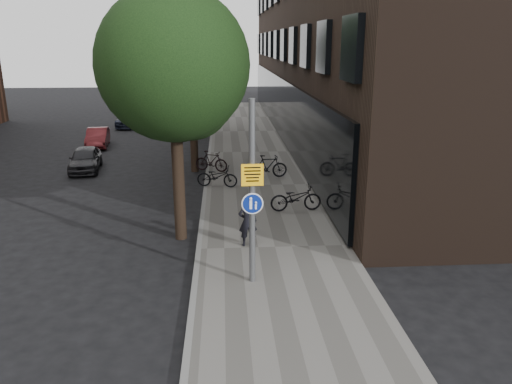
{
  "coord_description": "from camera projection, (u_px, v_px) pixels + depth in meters",
  "views": [
    {
      "loc": [
        -1.21,
        -10.24,
        5.93
      ],
      "look_at": [
        -0.35,
        2.76,
        2.0
      ],
      "focal_mm": 35.0,
      "sensor_mm": 36.0,
      "label": 1
    }
  ],
  "objects": [
    {
      "name": "parked_car_far",
      "position": [
        131.0,
        118.0,
        36.3
      ],
      "size": [
        1.76,
        4.08,
        1.17
      ],
      "primitive_type": "imported",
      "rotation": [
        0.0,
        0.0,
        -0.03
      ],
      "color": "#1A1F2F",
      "rests_on": "ground"
    },
    {
      "name": "street_tree_mid",
      "position": [
        193.0,
        61.0,
        22.49
      ],
      "size": [
        5.0,
        5.0,
        7.8
      ],
      "color": "black",
      "rests_on": "ground"
    },
    {
      "name": "street_tree_near",
      "position": [
        176.0,
        72.0,
        14.37
      ],
      "size": [
        4.4,
        4.4,
        7.5
      ],
      "color": "black",
      "rests_on": "ground"
    },
    {
      "name": "parked_car_near",
      "position": [
        85.0,
        159.0,
        23.83
      ],
      "size": [
        1.75,
        3.47,
        1.13
      ],
      "primitive_type": "imported",
      "rotation": [
        0.0,
        0.0,
        0.13
      ],
      "color": "black",
      "rests_on": "ground"
    },
    {
      "name": "sidewalk",
      "position": [
        259.0,
        186.0,
        21.12
      ],
      "size": [
        4.5,
        60.0,
        0.12
      ],
      "primitive_type": "cube",
      "color": "#65625E",
      "rests_on": "ground"
    },
    {
      "name": "parked_bike_curb_near",
      "position": [
        217.0,
        176.0,
        20.72
      ],
      "size": [
        1.8,
        0.97,
        0.9
      ],
      "primitive_type": "imported",
      "rotation": [
        0.0,
        0.0,
        1.34
      ],
      "color": "black",
      "rests_on": "sidewalk"
    },
    {
      "name": "curb_edge",
      "position": [
        206.0,
        187.0,
        20.98
      ],
      "size": [
        0.15,
        60.0,
        0.13
      ],
      "primitive_type": "cube",
      "color": "slate",
      "rests_on": "ground"
    },
    {
      "name": "ground",
      "position": [
        279.0,
        308.0,
        11.57
      ],
      "size": [
        120.0,
        120.0,
        0.0
      ],
      "primitive_type": "plane",
      "color": "black",
      "rests_on": "ground"
    },
    {
      "name": "street_tree_far",
      "position": [
        201.0,
        55.0,
        31.09
      ],
      "size": [
        5.0,
        5.0,
        7.8
      ],
      "color": "black",
      "rests_on": "ground"
    },
    {
      "name": "pedestrian",
      "position": [
        248.0,
        222.0,
        14.63
      ],
      "size": [
        0.58,
        0.4,
        1.51
      ],
      "primitive_type": "imported",
      "rotation": [
        0.0,
        0.0,
        3.23
      ],
      "color": "black",
      "rests_on": "sidewalk"
    },
    {
      "name": "parked_bike_curb_far",
      "position": [
        211.0,
        161.0,
        23.21
      ],
      "size": [
        1.66,
        1.05,
        0.97
      ],
      "primitive_type": "imported",
      "rotation": [
        0.0,
        0.0,
        1.16
      ],
      "color": "black",
      "rests_on": "sidewalk"
    },
    {
      "name": "parked_bike_facade_near",
      "position": [
        296.0,
        198.0,
        17.76
      ],
      "size": [
        1.87,
        0.76,
        0.96
      ],
      "primitive_type": "imported",
      "rotation": [
        0.0,
        0.0,
        1.64
      ],
      "color": "black",
      "rests_on": "sidewalk"
    },
    {
      "name": "signpost",
      "position": [
        252.0,
        194.0,
        11.98
      ],
      "size": [
        0.53,
        0.15,
        4.58
      ],
      "rotation": [
        0.0,
        0.0,
        0.03
      ],
      "color": "#595B5E",
      "rests_on": "sidewalk"
    },
    {
      "name": "parked_bike_facade_far",
      "position": [
        268.0,
        166.0,
        22.1
      ],
      "size": [
        1.76,
        0.68,
        1.03
      ],
      "primitive_type": "imported",
      "rotation": [
        0.0,
        0.0,
        1.68
      ],
      "color": "black",
      "rests_on": "sidewalk"
    },
    {
      "name": "parked_car_mid",
      "position": [
        98.0,
        138.0,
        29.26
      ],
      "size": [
        1.56,
        3.41,
        1.08
      ],
      "primitive_type": "imported",
      "rotation": [
        0.0,
        0.0,
        0.13
      ],
      "color": "maroon",
      "rests_on": "ground"
    }
  ]
}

